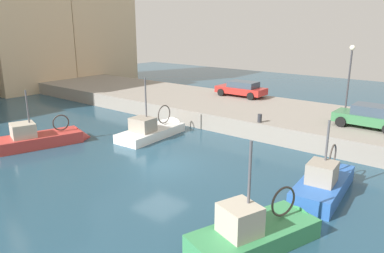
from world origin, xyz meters
The scene contains 11 objects.
water_surface centered at (0.00, 0.00, 0.00)m, with size 80.00×80.00×0.00m, color navy.
quay_wall centered at (11.50, 0.00, 0.60)m, with size 9.00×56.00×1.20m, color gray.
fishing_boat_green centered at (-3.08, -7.86, 0.14)m, with size 5.73×3.43×4.69m.
fishing_boat_white centered at (3.76, 4.02, 0.14)m, with size 5.92×2.30×4.98m.
fishing_boat_blue centered at (2.39, -8.13, 0.14)m, with size 5.65×2.16×4.24m.
fishing_boat_red centered at (-2.01, 8.07, 0.14)m, with size 5.96×3.32×4.41m.
parked_car_green centered at (10.48, -7.86, 1.93)m, with size 2.06×3.97×1.43m.
parked_car_red centered at (14.27, 3.62, 1.90)m, with size 2.10×4.42×1.34m.
mooring_bollard_mid centered at (7.35, -2.00, 1.48)m, with size 0.28×0.28×0.55m, color #2D2D33.
quay_streetlamp centered at (13.00, -5.68, 4.45)m, with size 0.36×0.36×4.83m.
waterfront_building_central centered at (16.99, 28.80, 7.45)m, with size 10.08×7.66×14.86m.
Camera 1 is at (-13.37, -13.03, 7.39)m, focal length 34.25 mm.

